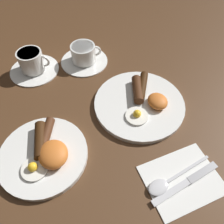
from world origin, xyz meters
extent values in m
plane|color=#4C301C|center=(0.00, 0.00, 0.00)|extent=(3.00, 3.00, 0.00)
cylinder|color=white|center=(0.00, 0.00, 0.01)|extent=(0.27, 0.27, 0.01)
cylinder|color=white|center=(-0.04, 0.03, 0.02)|extent=(0.06, 0.06, 0.01)
sphere|color=yellow|center=(-0.04, 0.03, 0.03)|extent=(0.02, 0.02, 0.02)
ellipsoid|color=orange|center=(-0.03, -0.04, 0.03)|extent=(0.06, 0.06, 0.03)
cylinder|color=#331C0A|center=(0.05, -0.03, 0.03)|extent=(0.10, 0.08, 0.02)
cylinder|color=#432412|center=(0.04, -0.01, 0.03)|extent=(0.10, 0.06, 0.03)
cylinder|color=white|center=(-0.06, 0.30, 0.01)|extent=(0.23, 0.23, 0.01)
cylinder|color=white|center=(-0.09, 0.33, 0.02)|extent=(0.07, 0.07, 0.01)
sphere|color=yellow|center=(-0.09, 0.33, 0.03)|extent=(0.02, 0.02, 0.02)
ellipsoid|color=orange|center=(-0.08, 0.28, 0.03)|extent=(0.08, 0.07, 0.04)
cylinder|color=#482614|center=(-0.02, 0.28, 0.03)|extent=(0.10, 0.07, 0.02)
cylinder|color=#361D0B|center=(-0.03, 0.30, 0.03)|extent=(0.11, 0.05, 0.03)
cylinder|color=white|center=(0.26, 0.09, 0.00)|extent=(0.17, 0.17, 0.01)
cylinder|color=white|center=(0.26, 0.09, 0.04)|extent=(0.08, 0.08, 0.06)
cylinder|color=#9E7047|center=(0.26, 0.09, 0.06)|extent=(0.07, 0.07, 0.00)
torus|color=white|center=(0.25, 0.05, 0.04)|extent=(0.02, 0.04, 0.04)
cylinder|color=white|center=(0.28, 0.26, 0.00)|extent=(0.17, 0.17, 0.01)
cylinder|color=white|center=(0.28, 0.26, 0.04)|extent=(0.08, 0.08, 0.07)
cylinder|color=#9E7047|center=(0.28, 0.26, 0.07)|extent=(0.07, 0.07, 0.00)
torus|color=white|center=(0.26, 0.23, 0.05)|extent=(0.03, 0.04, 0.05)
cube|color=white|center=(-0.24, 0.01, 0.00)|extent=(0.14, 0.18, 0.01)
cube|color=silver|center=(-0.26, 0.05, 0.01)|extent=(0.03, 0.11, 0.00)
cube|color=#9E9EA3|center=(-0.25, -0.04, 0.01)|extent=(0.03, 0.09, 0.01)
ellipsoid|color=silver|center=(-0.24, 0.07, 0.01)|extent=(0.04, 0.06, 0.01)
cube|color=silver|center=(-0.23, -0.02, 0.01)|extent=(0.02, 0.13, 0.00)
camera|label=1|loc=(-0.36, 0.23, 0.51)|focal=35.00mm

